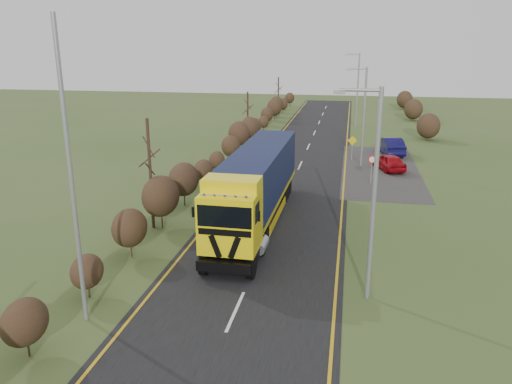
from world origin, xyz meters
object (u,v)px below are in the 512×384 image
object	(u,v)px
lorry	(256,183)
speed_sign	(372,164)
car_red_hatchback	(389,162)
car_blue_sedan	(391,146)
streetlight_near	(372,188)

from	to	relation	value
lorry	speed_sign	world-z (taller)	lorry
lorry	speed_sign	distance (m)	11.77
lorry	speed_sign	size ratio (longest dim) A/B	7.17
car_red_hatchback	speed_sign	distance (m)	4.77
car_red_hatchback	car_blue_sedan	size ratio (longest dim) A/B	0.82
streetlight_near	lorry	bearing A→B (deg)	127.51
car_red_hatchback	streetlight_near	bearing A→B (deg)	64.16
car_red_hatchback	streetlight_near	xyz separation A→B (m)	(-2.29, -21.77, 3.90)
speed_sign	streetlight_near	bearing A→B (deg)	-92.49
car_red_hatchback	speed_sign	world-z (taller)	speed_sign
lorry	car_red_hatchback	size ratio (longest dim) A/B	3.86
car_blue_sedan	streetlight_near	world-z (taller)	streetlight_near
lorry	streetlight_near	distance (m)	9.87
car_blue_sedan	lorry	bearing A→B (deg)	56.85
car_red_hatchback	speed_sign	bearing A→B (deg)	51.06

